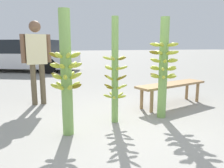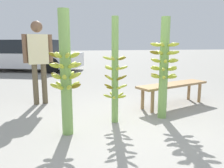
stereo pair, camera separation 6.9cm
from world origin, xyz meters
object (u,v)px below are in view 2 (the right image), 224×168
Objects in this scene: market_bench at (173,87)px; banana_stalk_right at (164,66)px; banana_stalk_left at (66,73)px; vendor_person at (38,55)px; banana_stalk_center at (115,73)px; parked_car at (31,56)px.

banana_stalk_right is at bearing -149.58° from market_bench.
banana_stalk_left is 0.99× the size of vendor_person.
vendor_person reaches higher than banana_stalk_center.
vendor_person is at bearing 127.21° from banana_stalk_center.
banana_stalk_right reaches higher than market_bench.
banana_stalk_left is 0.33× the size of parked_car.
banana_stalk_left is at bearing -149.27° from parked_car.
market_bench is 0.33× the size of parked_car.
market_bench is (2.42, -0.88, -0.60)m from vendor_person.
banana_stalk_center is at bearing -173.39° from market_bench.
parked_car reaches higher than market_bench.
banana_stalk_center is 0.78m from banana_stalk_right.
banana_stalk_right reaches higher than banana_stalk_center.
banana_stalk_left reaches higher than market_bench.
market_bench is at bearing -132.53° from parked_car.
banana_stalk_right is at bearing -137.96° from parked_car.
vendor_person is at bearing 141.91° from banana_stalk_right.
market_bench is at bearing -27.22° from vendor_person.
market_bench is at bearing 21.75° from banana_stalk_center.
market_bench is (0.56, 0.57, -0.46)m from banana_stalk_right.
banana_stalk_left reaches higher than banana_stalk_center.
banana_stalk_left is 1.70m from vendor_person.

